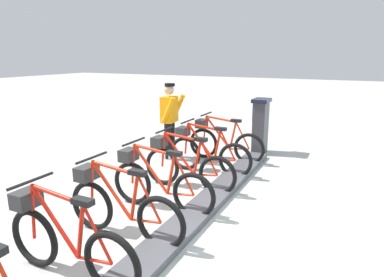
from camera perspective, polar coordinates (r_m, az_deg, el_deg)
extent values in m
plane|color=#A6A69F|center=(4.77, -0.74, -14.31)|extent=(60.00, 60.00, 0.00)
cube|color=#47474C|center=(4.74, -0.75, -13.78)|extent=(0.44, 7.06, 0.10)
cube|color=#38383D|center=(8.04, 11.41, 1.77)|extent=(0.28, 0.44, 1.20)
cube|color=#194C8C|center=(8.01, 10.49, 4.32)|extent=(0.03, 0.30, 0.40)
cube|color=black|center=(7.93, 11.63, 6.29)|extent=(0.36, 0.52, 0.08)
torus|color=black|center=(7.21, 9.57, -1.73)|extent=(0.67, 0.07, 0.67)
torus|color=black|center=(7.56, 1.94, -0.80)|extent=(0.67, 0.07, 0.67)
cylinder|color=red|center=(7.36, 4.39, 1.01)|extent=(0.60, 0.05, 0.70)
cylinder|color=red|center=(7.25, 6.89, 0.47)|extent=(0.16, 0.04, 0.61)
cylinder|color=red|center=(7.28, 4.87, 3.27)|extent=(0.69, 0.05, 0.11)
cylinder|color=red|center=(7.27, 7.96, -1.74)|extent=(0.43, 0.03, 0.09)
cylinder|color=red|center=(7.18, 8.50, 0.51)|extent=(0.33, 0.03, 0.56)
cylinder|color=red|center=(7.47, 2.17, 1.46)|extent=(0.10, 0.04, 0.62)
cube|color=black|center=(7.17, 7.42, 2.99)|extent=(0.22, 0.10, 0.06)
cylinder|color=black|center=(7.39, 2.41, 4.14)|extent=(0.03, 0.54, 0.03)
cube|color=#2D2D2D|center=(7.48, 1.62, 2.54)|extent=(0.20, 0.28, 0.18)
torus|color=black|center=(6.39, 7.27, -3.69)|extent=(0.67, 0.07, 0.67)
torus|color=black|center=(6.78, -1.14, -2.53)|extent=(0.67, 0.07, 0.67)
cylinder|color=red|center=(6.56, 1.50, -0.56)|extent=(0.60, 0.05, 0.70)
cylinder|color=red|center=(6.44, 4.27, -1.19)|extent=(0.16, 0.04, 0.61)
cylinder|color=red|center=(6.47, 2.00, 1.96)|extent=(0.69, 0.05, 0.11)
cylinder|color=red|center=(6.46, 5.48, -3.68)|extent=(0.43, 0.03, 0.09)
cylinder|color=red|center=(6.36, 6.05, -1.17)|extent=(0.33, 0.03, 0.56)
cylinder|color=red|center=(6.69, -0.93, -0.03)|extent=(0.10, 0.04, 0.62)
cube|color=black|center=(6.34, 4.83, 1.63)|extent=(0.22, 0.10, 0.06)
cylinder|color=black|center=(6.60, -0.71, 2.96)|extent=(0.03, 0.54, 0.03)
cube|color=#2D2D2D|center=(6.69, -1.54, 1.18)|extent=(0.20, 0.28, 0.18)
torus|color=black|center=(5.59, 4.29, -6.20)|extent=(0.67, 0.07, 0.67)
torus|color=black|center=(6.04, -5.02, -4.68)|extent=(0.67, 0.07, 0.67)
cylinder|color=red|center=(5.79, -2.17, -2.55)|extent=(0.60, 0.05, 0.70)
cylinder|color=red|center=(5.65, 0.90, -3.32)|extent=(0.16, 0.04, 0.61)
cylinder|color=red|center=(5.68, -1.67, 0.28)|extent=(0.69, 0.05, 0.11)
cylinder|color=red|center=(5.68, 2.28, -6.15)|extent=(0.43, 0.03, 0.09)
cylinder|color=red|center=(5.56, 2.88, -3.34)|extent=(0.33, 0.03, 0.56)
cylinder|color=red|center=(5.93, -4.83, -1.90)|extent=(0.10, 0.04, 0.62)
cube|color=black|center=(5.54, 1.47, -0.14)|extent=(0.22, 0.10, 0.06)
cylinder|color=black|center=(5.83, -4.65, 1.44)|extent=(0.03, 0.54, 0.03)
cube|color=#2D2D2D|center=(5.93, -5.52, -0.53)|extent=(0.20, 0.28, 0.18)
torus|color=black|center=(4.83, 0.29, -9.51)|extent=(0.67, 0.07, 0.67)
torus|color=black|center=(5.34, -9.98, -7.38)|extent=(0.67, 0.07, 0.67)
cylinder|color=red|center=(5.06, -6.96, -5.11)|extent=(0.60, 0.05, 0.70)
cylinder|color=red|center=(4.90, -3.57, -6.11)|extent=(0.16, 0.04, 0.61)
cylinder|color=red|center=(4.93, -6.48, -1.92)|extent=(0.69, 0.05, 0.11)
cylinder|color=red|center=(4.93, -1.96, -9.36)|extent=(0.43, 0.03, 0.09)
cylinder|color=red|center=(4.79, -1.35, -6.19)|extent=(0.33, 0.03, 0.56)
cylinder|color=red|center=(5.22, -9.86, -4.29)|extent=(0.10, 0.04, 0.62)
cube|color=black|center=(4.77, -3.00, -2.49)|extent=(0.22, 0.10, 0.06)
cylinder|color=black|center=(5.10, -9.75, -0.53)|extent=(0.03, 0.54, 0.03)
cube|color=#2D2D2D|center=(5.22, -10.63, -2.73)|extent=(0.20, 0.28, 0.18)
torus|color=black|center=(4.12, -5.26, -13.92)|extent=(0.67, 0.07, 0.67)
torus|color=black|center=(4.70, -16.45, -10.77)|extent=(0.67, 0.07, 0.67)
cylinder|color=red|center=(4.38, -13.36, -8.45)|extent=(0.60, 0.05, 0.70)
cylinder|color=red|center=(4.20, -9.66, -9.80)|extent=(0.16, 0.04, 0.61)
cylinder|color=red|center=(4.24, -12.95, -4.86)|extent=(0.69, 0.05, 0.11)
cylinder|color=red|center=(4.24, -7.78, -13.59)|extent=(0.43, 0.03, 0.09)
cylinder|color=red|center=(4.08, -7.21, -10.04)|extent=(0.33, 0.03, 0.56)
cylinder|color=red|center=(4.57, -16.43, -7.35)|extent=(0.10, 0.04, 0.62)
cube|color=black|center=(4.04, -9.15, -5.68)|extent=(0.22, 0.10, 0.06)
cylinder|color=black|center=(4.43, -16.46, -3.11)|extent=(0.03, 0.54, 0.03)
cube|color=#2D2D2D|center=(4.57, -17.30, -5.55)|extent=(0.20, 0.28, 0.18)
torus|color=black|center=(3.50, -13.32, -19.81)|extent=(0.67, 0.07, 0.67)
torus|color=black|center=(4.17, -24.96, -14.92)|extent=(0.67, 0.07, 0.67)
cylinder|color=red|center=(3.80, -22.05, -12.73)|extent=(0.60, 0.05, 0.70)
cylinder|color=red|center=(3.59, -18.21, -14.65)|extent=(0.16, 0.04, 0.61)
cylinder|color=red|center=(3.64, -21.85, -8.73)|extent=(0.69, 0.05, 0.11)
cylinder|color=red|center=(3.63, -16.04, -19.10)|extent=(0.43, 0.03, 0.09)
cylinder|color=red|center=(3.44, -15.62, -15.21)|extent=(0.33, 0.03, 0.56)
cylinder|color=red|center=(4.01, -25.14, -11.17)|extent=(0.10, 0.04, 0.62)
cube|color=black|center=(3.41, -17.90, -10.04)|extent=(0.22, 0.10, 0.06)
cylinder|color=black|center=(3.86, -25.40, -6.45)|extent=(0.03, 0.54, 0.03)
cube|color=#2D2D2D|center=(4.02, -26.07, -9.10)|extent=(0.20, 0.28, 0.18)
cube|color=white|center=(7.71, -2.97, -2.72)|extent=(0.27, 0.13, 0.10)
cube|color=white|center=(7.56, -4.48, -3.07)|extent=(0.27, 0.13, 0.10)
cylinder|color=black|center=(7.62, -3.44, 0.04)|extent=(0.15, 0.15, 0.82)
cylinder|color=black|center=(7.45, -4.08, -0.30)|extent=(0.15, 0.15, 0.82)
cube|color=orange|center=(7.40, -3.84, 4.91)|extent=(0.29, 0.42, 0.56)
cylinder|color=orange|center=(7.59, -2.33, 5.37)|extent=(0.34, 0.13, 0.57)
cylinder|color=orange|center=(7.12, -3.99, 4.78)|extent=(0.34, 0.13, 0.57)
sphere|color=tan|center=(7.34, -3.90, 8.23)|extent=(0.22, 0.22, 0.22)
cylinder|color=black|center=(7.33, -3.77, 9.00)|extent=(0.22, 0.22, 0.06)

